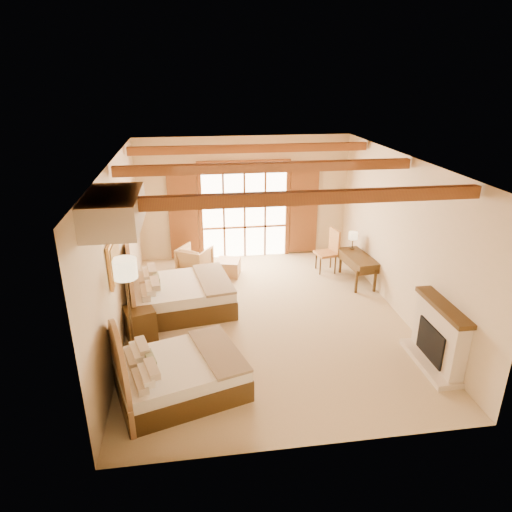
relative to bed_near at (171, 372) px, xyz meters
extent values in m
plane|color=#CFBA8E|center=(1.82, 2.10, -0.37)|extent=(7.00, 7.00, 0.00)
plane|color=beige|center=(1.82, 5.60, 1.23)|extent=(5.50, 0.00, 5.50)
plane|color=beige|center=(-0.93, 2.10, 1.23)|extent=(0.00, 7.00, 7.00)
plane|color=beige|center=(4.57, 2.10, 1.23)|extent=(0.00, 7.00, 7.00)
plane|color=#B3713F|center=(1.82, 2.10, 2.83)|extent=(7.00, 7.00, 0.00)
cube|color=white|center=(1.82, 5.56, 0.88)|extent=(2.20, 0.02, 2.50)
cube|color=brown|center=(0.22, 5.53, 0.88)|extent=(0.75, 0.06, 2.40)
cube|color=brown|center=(3.42, 5.53, 0.88)|extent=(0.75, 0.06, 2.40)
cube|color=beige|center=(4.44, 0.10, 0.18)|extent=(0.25, 1.30, 1.10)
cube|color=black|center=(4.37, 0.10, 0.08)|extent=(0.18, 0.80, 0.60)
cube|color=beige|center=(4.35, 0.10, -0.32)|extent=(0.45, 1.40, 0.10)
cube|color=#482F15|center=(4.43, 0.10, 0.75)|extent=(0.30, 1.40, 0.08)
cube|color=gold|center=(-0.89, 1.35, 1.38)|extent=(0.05, 0.95, 0.75)
cube|color=gold|center=(-0.86, 1.35, 1.38)|extent=(0.02, 0.82, 0.62)
cube|color=beige|center=(-0.58, 0.10, 2.58)|extent=(0.70, 1.40, 0.45)
cube|color=#482F15|center=(0.14, 0.00, -0.19)|extent=(2.20, 1.89, 0.36)
cube|color=white|center=(0.14, 0.00, 0.09)|extent=(2.15, 1.85, 0.20)
cube|color=#90775E|center=(0.77, 0.00, 0.20)|extent=(0.95, 1.54, 0.05)
cube|color=#929D73|center=(-0.30, 0.00, 0.30)|extent=(0.22, 0.40, 0.22)
cube|color=#482F15|center=(0.13, 2.68, -0.17)|extent=(2.27, 1.85, 0.40)
cube|color=white|center=(0.13, 2.68, 0.14)|extent=(2.22, 1.81, 0.22)
cube|color=#90775E|center=(0.83, 2.68, 0.26)|extent=(0.85, 1.66, 0.05)
cube|color=#929D73|center=(-0.35, 2.68, 0.37)|extent=(0.18, 0.43, 0.24)
cube|color=#482F15|center=(-0.62, 1.67, -0.06)|extent=(0.66, 0.66, 0.62)
cylinder|color=#3A2C18|center=(-0.68, 1.04, -0.36)|extent=(0.26, 0.26, 0.03)
cylinder|color=#3A2C18|center=(-0.68, 1.04, 0.45)|extent=(0.04, 0.04, 1.60)
cylinder|color=beige|center=(-0.68, 1.04, 1.33)|extent=(0.40, 0.40, 0.33)
imported|color=tan|center=(0.45, 4.64, -0.04)|extent=(0.99, 1.00, 0.67)
cube|color=#B27953|center=(1.26, 4.33, -0.18)|extent=(0.67, 0.67, 0.40)
cube|color=#482F15|center=(4.26, 3.51, 0.27)|extent=(0.66, 1.28, 0.04)
cube|color=#482F15|center=(4.26, 3.51, 0.15)|extent=(0.64, 1.25, 0.19)
cube|color=#B36F35|center=(3.70, 4.21, 0.10)|extent=(0.56, 0.56, 0.06)
cube|color=#B36F35|center=(3.91, 4.21, 0.42)|extent=(0.15, 0.48, 0.58)
cylinder|color=#3A2C18|center=(4.27, 3.98, 0.30)|extent=(0.13, 0.13, 0.02)
cylinder|color=#3A2C18|center=(4.27, 3.98, 0.45)|extent=(0.03, 0.03, 0.30)
cylinder|color=beige|center=(4.27, 3.98, 0.63)|extent=(0.21, 0.21, 0.17)
camera|label=1|loc=(0.46, -5.97, 4.28)|focal=32.00mm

